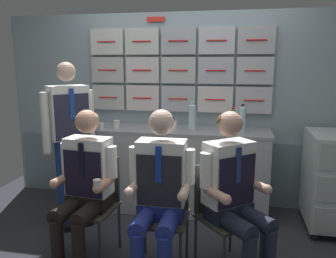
% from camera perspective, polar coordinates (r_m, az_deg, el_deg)
% --- Properties ---
extents(galley_bulkhead, '(4.20, 0.14, 2.15)m').
position_cam_1_polar(galley_bulkhead, '(3.93, 2.52, 3.56)').
color(galley_bulkhead, '#8DA1AB').
rests_on(galley_bulkhead, ground).
extents(galley_counter, '(1.98, 0.53, 0.91)m').
position_cam_1_polar(galley_counter, '(3.80, 1.45, -6.70)').
color(galley_counter, '#9C9DA4').
rests_on(galley_counter, ground).
extents(service_trolley, '(0.40, 0.65, 0.95)m').
position_cam_1_polar(service_trolley, '(3.69, 25.11, -7.46)').
color(service_trolley, black).
rests_on(service_trolley, ground).
extents(folding_chair_left, '(0.44, 0.44, 0.83)m').
position_cam_1_polar(folding_chair_left, '(3.04, -12.03, -10.61)').
color(folding_chair_left, '#2D2D33').
rests_on(folding_chair_left, ground).
extents(crew_member_left, '(0.50, 0.63, 1.25)m').
position_cam_1_polar(crew_member_left, '(2.85, -13.72, -8.42)').
color(crew_member_left, black).
rests_on(crew_member_left, ground).
extents(folding_chair_right, '(0.40, 0.41, 0.83)m').
position_cam_1_polar(folding_chair_right, '(2.82, -0.71, -12.16)').
color(folding_chair_right, '#2D2D33').
rests_on(folding_chair_right, ground).
extents(crew_member_right, '(0.51, 0.62, 1.27)m').
position_cam_1_polar(crew_member_right, '(2.60, -1.42, -9.58)').
color(crew_member_right, black).
rests_on(crew_member_right, ground).
extents(folding_chair_by_counter, '(0.56, 0.56, 0.83)m').
position_cam_1_polar(folding_chair_by_counter, '(2.83, 8.76, -12.21)').
color(folding_chair_by_counter, '#2D2D33').
rests_on(folding_chair_by_counter, ground).
extents(crew_member_by_counter, '(0.64, 0.67, 1.26)m').
position_cam_1_polar(crew_member_by_counter, '(2.64, 11.02, -9.61)').
color(crew_member_by_counter, black).
rests_on(crew_member_by_counter, ground).
extents(crew_member_standing, '(0.41, 0.41, 1.62)m').
position_cam_1_polar(crew_member_standing, '(3.45, -16.02, -0.52)').
color(crew_member_standing, black).
rests_on(crew_member_standing, ground).
extents(sparkling_bottle_green, '(0.08, 0.08, 0.30)m').
position_cam_1_polar(sparkling_bottle_green, '(3.64, 4.05, 2.10)').
color(sparkling_bottle_green, silver).
rests_on(sparkling_bottle_green, galley_counter).
extents(water_bottle_short, '(0.07, 0.07, 0.28)m').
position_cam_1_polar(water_bottle_short, '(3.60, 12.20, 1.67)').
color(water_bottle_short, silver).
rests_on(water_bottle_short, galley_counter).
extents(water_bottle_tall, '(0.07, 0.07, 0.25)m').
position_cam_1_polar(water_bottle_tall, '(3.59, 10.67, 1.43)').
color(water_bottle_tall, '#4F9F5C').
rests_on(water_bottle_tall, galley_counter).
extents(coffee_cup_spare, '(0.06, 0.06, 0.07)m').
position_cam_1_polar(coffee_cup_spare, '(3.72, -10.98, 0.51)').
color(coffee_cup_spare, silver).
rests_on(coffee_cup_spare, galley_counter).
extents(espresso_cup_small, '(0.06, 0.06, 0.08)m').
position_cam_1_polar(espresso_cup_small, '(3.68, 0.97, 0.71)').
color(espresso_cup_small, white).
rests_on(espresso_cup_small, galley_counter).
extents(coffee_cup_white, '(0.07, 0.07, 0.08)m').
position_cam_1_polar(coffee_cup_white, '(3.78, -8.51, 0.85)').
color(coffee_cup_white, silver).
rests_on(coffee_cup_white, galley_counter).
extents(paper_cup_tan, '(0.06, 0.06, 0.07)m').
position_cam_1_polar(paper_cup_tan, '(3.72, 10.73, 0.47)').
color(paper_cup_tan, tan).
rests_on(paper_cup_tan, galley_counter).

